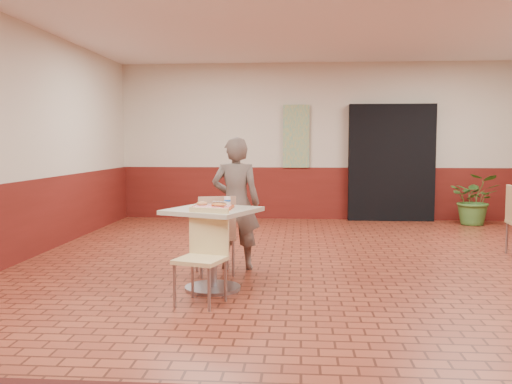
# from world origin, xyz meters

# --- Properties ---
(room_shell) EXTENTS (8.01, 10.01, 3.01)m
(room_shell) POSITION_xyz_m (0.00, 0.00, 1.50)
(room_shell) COLOR maroon
(room_shell) RESTS_ON ground
(wainscot_band) EXTENTS (8.00, 10.00, 1.00)m
(wainscot_band) POSITION_xyz_m (0.00, 0.00, 0.50)
(wainscot_band) COLOR #561510
(wainscot_band) RESTS_ON ground
(corridor_doorway) EXTENTS (1.60, 0.22, 2.20)m
(corridor_doorway) POSITION_xyz_m (1.20, 4.88, 1.10)
(corridor_doorway) COLOR black
(corridor_doorway) RESTS_ON ground
(promo_poster) EXTENTS (0.50, 0.03, 1.20)m
(promo_poster) POSITION_xyz_m (-0.60, 4.94, 1.60)
(promo_poster) COLOR gray
(promo_poster) RESTS_ON wainscot_band
(main_table) EXTENTS (0.78, 0.78, 0.83)m
(main_table) POSITION_xyz_m (-1.39, -0.45, 0.56)
(main_table) COLOR #B7AF94
(main_table) RESTS_ON ground
(chair_main_front) EXTENTS (0.50, 0.50, 0.87)m
(chair_main_front) POSITION_xyz_m (-1.40, -0.91, 0.49)
(chair_main_front) COLOR #E4C989
(chair_main_front) RESTS_ON ground
(chair_main_back) EXTENTS (0.52, 0.52, 0.90)m
(chair_main_back) POSITION_xyz_m (-1.45, 0.16, 0.50)
(chair_main_back) COLOR tan
(chair_main_back) RESTS_ON ground
(customer) EXTENTS (0.57, 0.38, 1.55)m
(customer) POSITION_xyz_m (-1.26, 0.53, 0.77)
(customer) COLOR brown
(customer) RESTS_ON ground
(serving_tray) EXTENTS (0.40, 0.31, 0.03)m
(serving_tray) POSITION_xyz_m (-1.39, -0.45, 0.84)
(serving_tray) COLOR #C73A0E
(serving_tray) RESTS_ON main_table
(ring_donut) EXTENTS (0.14, 0.14, 0.03)m
(ring_donut) POSITION_xyz_m (-1.51, -0.37, 0.87)
(ring_donut) COLOR #C98149
(ring_donut) RESTS_ON serving_tray
(long_john_donut) EXTENTS (0.17, 0.11, 0.05)m
(long_john_donut) POSITION_xyz_m (-1.32, -0.48, 0.87)
(long_john_donut) COLOR #EE9345
(long_john_donut) RESTS_ON serving_tray
(paper_cup) EXTENTS (0.07, 0.07, 0.08)m
(paper_cup) POSITION_xyz_m (-1.25, -0.35, 0.89)
(paper_cup) COLOR silver
(paper_cup) RESTS_ON serving_tray
(potted_plant) EXTENTS (1.02, 0.95, 0.93)m
(potted_plant) POSITION_xyz_m (2.62, 4.40, 0.47)
(potted_plant) COLOR #41732E
(potted_plant) RESTS_ON ground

